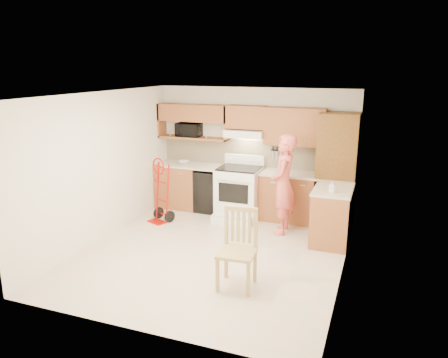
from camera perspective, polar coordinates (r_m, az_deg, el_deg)
The scene contains 28 objects.
floor at distance 7.03m, azimuth -1.44°, elevation -9.77°, with size 4.00×4.50×0.02m, color beige.
ceiling at distance 6.41m, azimuth -1.59°, elevation 11.20°, with size 4.00×4.50×0.02m, color white.
wall_back at distance 8.69m, azimuth 4.06°, elevation 3.73°, with size 4.00×0.02×2.50m, color silver.
wall_front at distance 4.68m, azimuth -11.92°, elevation -6.31°, with size 4.00×0.02×2.50m, color silver.
wall_left at distance 7.57m, azimuth -15.79°, elevation 1.55°, with size 0.02×4.50×2.50m, color silver.
wall_right at distance 6.17m, azimuth 16.10°, elevation -1.42°, with size 0.02×4.50×2.50m, color silver.
backsplash at distance 8.68m, azimuth 4.00°, elevation 3.38°, with size 3.92×0.03×0.55m, color beige.
lower_cab_left at distance 9.15m, azimuth -5.95°, elevation -0.90°, with size 0.90×0.60×0.90m, color #9C532B.
dishwasher at distance 8.86m, azimuth -1.58°, elevation -1.52°, with size 0.60×0.60×0.85m, color black.
lower_cab_right at distance 8.40m, azimuth 8.79°, elevation -2.43°, with size 1.14×0.60×0.90m, color #9C532B.
countertop_left at distance 8.91m, azimuth -4.29°, elevation 1.82°, with size 1.50×0.63×0.04m, color #BFB69E.
countertop_right at distance 8.28m, azimuth 8.92°, elevation 0.68°, with size 1.14×0.63×0.04m, color #BFB69E.
cab_return_right at distance 7.53m, azimuth 14.04°, elevation -4.76°, with size 0.60×1.00×0.90m, color #9C532B.
countertop_return at distance 7.39m, azimuth 14.27°, elevation -1.32°, with size 0.63×1.00×0.04m, color #BFB69E.
pantry_tall at distance 8.13m, azimuth 14.62°, elevation 1.07°, with size 0.70×0.60×2.10m, color brown.
upper_cab_left at distance 8.85m, azimuth -4.06°, elevation 8.71°, with size 1.50×0.33×0.34m, color #9C532B.
upper_shelf_mw at distance 8.92m, azimuth -4.00°, elevation 5.45°, with size 1.50×0.33×0.04m, color #9C532B.
upper_cab_center at distance 8.45m, azimuth 3.01°, elevation 8.17°, with size 0.76×0.33×0.44m, color #9C532B.
upper_cab_right at distance 8.24m, azimuth 9.36°, elevation 6.84°, with size 1.14×0.33×0.70m, color #9C532B.
range_hood at distance 8.43m, azimuth 2.85°, elevation 6.03°, with size 0.76×0.46×0.14m, color white.
knife_strip at distance 8.51m, azimuth 7.51°, elevation 3.33°, with size 0.40×0.05×0.29m, color black, non-canonical shape.
microwave at distance 8.94m, azimuth -4.65°, elevation 6.49°, with size 0.50×0.34×0.28m, color black.
range at distance 8.36m, azimuth 1.88°, elevation -1.29°, with size 0.81×1.07×1.19m, color white, non-canonical shape.
person at distance 7.63m, azimuth 7.84°, elevation -0.75°, with size 0.65×0.42×1.77m, color #DD5D52.
hand_truck at distance 8.28m, azimuth -8.51°, elevation -1.87°, with size 0.44×0.41×1.12m, color #AE0E06, non-canonical shape.
dining_chair at distance 5.81m, azimuth 1.71°, elevation -9.34°, with size 0.48×0.52×1.07m, color tan, non-canonical shape.
soap_bottle at distance 7.12m, azimuth 14.10°, elevation -0.96°, with size 0.08×0.09×0.19m, color white.
bowl at distance 8.97m, azimuth -5.31°, elevation 2.22°, with size 0.24×0.24×0.06m, color white.
Camera 1 is at (2.39, -5.93, 2.91)m, focal length 34.65 mm.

